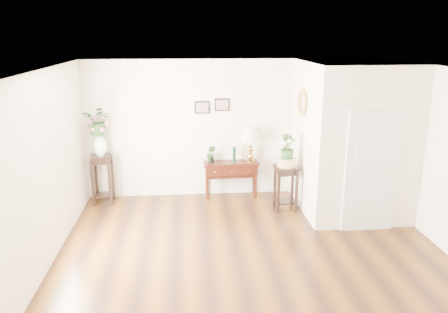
{
  "coord_description": "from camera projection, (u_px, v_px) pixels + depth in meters",
  "views": [
    {
      "loc": [
        -0.95,
        -5.94,
        3.3
      ],
      "look_at": [
        -0.33,
        1.3,
        1.23
      ],
      "focal_mm": 35.0,
      "sensor_mm": 36.0,
      "label": 1
    }
  ],
  "objects": [
    {
      "name": "console_table",
      "position": [
        231.0,
        179.0,
        9.03
      ],
      "size": [
        1.13,
        0.42,
        0.74
      ],
      "primitive_type": "cube",
      "rotation": [
        0.0,
        0.0,
        0.04
      ],
      "color": "#40170F",
      "rests_on": "floor"
    },
    {
      "name": "narcissus",
      "position": [
        287.0,
        147.0,
        8.15
      ],
      "size": [
        0.35,
        0.35,
        0.49
      ],
      "primitive_type": "imported",
      "rotation": [
        0.0,
        0.0,
        0.34
      ],
      "color": "#254920",
      "rests_on": "ceramic_bowl"
    },
    {
      "name": "porcelain_vase",
      "position": [
        100.0,
        144.0,
        8.45
      ],
      "size": [
        0.29,
        0.29,
        0.45
      ],
      "primitive_type": null,
      "rotation": [
        0.0,
        0.0,
        -0.11
      ],
      "color": "white",
      "rests_on": "plant_stand_a"
    },
    {
      "name": "wall_ornament",
      "position": [
        302.0,
        103.0,
        8.03
      ],
      "size": [
        0.07,
        0.51,
        0.51
      ],
      "primitive_type": "torus",
      "rotation": [
        0.0,
        1.57,
        0.0
      ],
      "color": "tan",
      "rests_on": "partition"
    },
    {
      "name": "table_lamp",
      "position": [
        251.0,
        145.0,
        8.86
      ],
      "size": [
        0.43,
        0.43,
        0.73
      ],
      "primitive_type": "cube",
      "rotation": [
        0.0,
        0.0,
        -0.03
      ],
      "color": "#B8853D",
      "rests_on": "console_table"
    },
    {
      "name": "potted_plant",
      "position": [
        211.0,
        154.0,
        8.85
      ],
      "size": [
        0.22,
        0.2,
        0.35
      ],
      "primitive_type": "imported",
      "rotation": [
        0.0,
        0.0,
        -0.25
      ],
      "color": "#254920",
      "rests_on": "console_table"
    },
    {
      "name": "door",
      "position": [
        371.0,
        172.0,
        7.3
      ],
      "size": [
        0.9,
        0.05,
        2.1
      ],
      "primitive_type": "cube",
      "color": "silver",
      "rests_on": "floor"
    },
    {
      "name": "partition",
      "position": [
        351.0,
        138.0,
        8.16
      ],
      "size": [
        1.8,
        1.95,
        2.8
      ],
      "primitive_type": "cube",
      "color": "silver",
      "rests_on": "floor"
    },
    {
      "name": "wall_left",
      "position": [
        40.0,
        175.0,
        6.04
      ],
      "size": [
        0.02,
        5.5,
        2.8
      ],
      "primitive_type": "cube",
      "color": "silver",
      "rests_on": "ground"
    },
    {
      "name": "green_vase",
      "position": [
        234.0,
        154.0,
        8.88
      ],
      "size": [
        0.07,
        0.07,
        0.31
      ],
      "primitive_type": "cylinder",
      "rotation": [
        0.0,
        0.0,
        -0.05
      ],
      "color": "black",
      "rests_on": "console_table"
    },
    {
      "name": "plant_stand_b",
      "position": [
        286.0,
        187.0,
        8.37
      ],
      "size": [
        0.46,
        0.46,
        0.86
      ],
      "primitive_type": "cube",
      "rotation": [
        0.0,
        0.0,
        0.14
      ],
      "color": "black",
      "rests_on": "floor"
    },
    {
      "name": "art_print_right",
      "position": [
        222.0,
        105.0,
        8.75
      ],
      "size": [
        0.3,
        0.02,
        0.25
      ],
      "primitive_type": "cube",
      "color": "black",
      "rests_on": "wall_back"
    },
    {
      "name": "wall_back",
      "position": [
        234.0,
        129.0,
        8.92
      ],
      "size": [
        6.0,
        0.02,
        2.8
      ],
      "primitive_type": "cube",
      "color": "silver",
      "rests_on": "ground"
    },
    {
      "name": "wall_front",
      "position": [
        304.0,
        268.0,
        3.66
      ],
      "size": [
        6.0,
        0.02,
        2.8
      ],
      "primitive_type": "cube",
      "color": "silver",
      "rests_on": "ground"
    },
    {
      "name": "plant_stand_a",
      "position": [
        103.0,
        179.0,
        8.65
      ],
      "size": [
        0.45,
        0.45,
        0.99
      ],
      "primitive_type": "cube",
      "rotation": [
        0.0,
        0.0,
        0.19
      ],
      "color": "black",
      "rests_on": "floor"
    },
    {
      "name": "ceiling",
      "position": [
        257.0,
        71.0,
        5.91
      ],
      "size": [
        6.0,
        5.5,
        0.02
      ],
      "primitive_type": "cube",
      "color": "white",
      "rests_on": "ground"
    },
    {
      "name": "art_print_left",
      "position": [
        202.0,
        107.0,
        8.73
      ],
      "size": [
        0.3,
        0.02,
        0.25
      ],
      "primitive_type": "cube",
      "color": "black",
      "rests_on": "wall_back"
    },
    {
      "name": "floor",
      "position": [
        253.0,
        256.0,
        6.68
      ],
      "size": [
        6.0,
        5.5,
        0.02
      ],
      "primitive_type": "cube",
      "color": "#58340F",
      "rests_on": "ground"
    },
    {
      "name": "lily_arrangement",
      "position": [
        98.0,
        120.0,
        8.32
      ],
      "size": [
        0.66,
        0.62,
        0.58
      ],
      "primitive_type": "imported",
      "rotation": [
        0.0,
        0.0,
        -0.39
      ],
      "color": "#254920",
      "rests_on": "porcelain_vase"
    },
    {
      "name": "ceramic_bowl",
      "position": [
        287.0,
        162.0,
        8.23
      ],
      "size": [
        0.37,
        0.37,
        0.16
      ],
      "primitive_type": "cylinder",
      "rotation": [
        0.0,
        0.0,
        -0.06
      ],
      "color": "beige",
      "rests_on": "plant_stand_b"
    }
  ]
}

